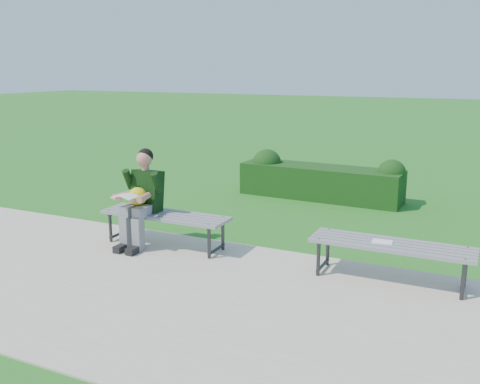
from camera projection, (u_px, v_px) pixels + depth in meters
ground at (252, 247)px, 7.30m from camera, size 80.00×80.00×0.00m
walkway at (185, 294)px, 5.76m from camera, size 30.00×3.50×0.02m
hedge at (319, 180)px, 9.98m from camera, size 3.07×0.87×0.85m
bench_left at (165, 218)px, 7.20m from camera, size 1.80×0.50×0.46m
bench_right at (391, 248)px, 5.99m from camera, size 1.80×0.50×0.46m
seated_boy at (142, 195)px, 7.18m from camera, size 0.56×0.76×1.31m
paper_sheet at (382, 242)px, 6.02m from camera, size 0.24×0.18×0.01m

